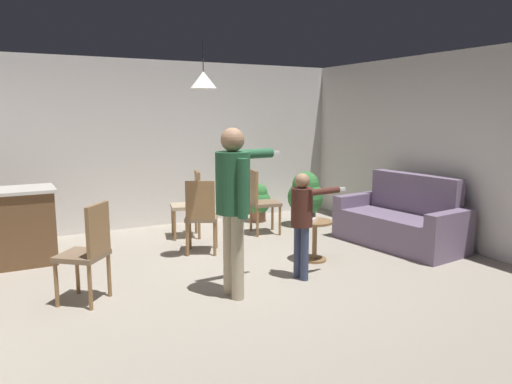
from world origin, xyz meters
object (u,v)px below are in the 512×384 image
side_table_by_couch (315,236)px  person_adult (234,194)px  kitchen_counter (1,228)px  dining_chair_spare (261,199)px  potted_plant_corner (305,196)px  dining_chair_by_counter (201,214)px  couch_floral (401,222)px  dining_chair_centre_back (88,249)px  potted_plant_by_wall (258,201)px  person_child (303,214)px  spare_remote_on_table (314,220)px  dining_chair_near_wall (190,201)px

side_table_by_couch → person_adult: person_adult is taller
kitchen_counter → dining_chair_spare: (3.57, -0.06, 0.07)m
potted_plant_corner → dining_chair_by_counter: bearing=-161.4°
couch_floral → kitchen_counter: couch_floral is taller
side_table_by_couch → dining_chair_centre_back: 2.76m
kitchen_counter → dining_chair_spare: dining_chair_spare is taller
side_table_by_couch → potted_plant_by_wall: size_ratio=0.79×
kitchen_counter → person_child: (2.99, -2.10, 0.27)m
kitchen_counter → person_adult: 3.11m
dining_chair_spare → spare_remote_on_table: bearing=7.8°
couch_floral → dining_chair_near_wall: bearing=47.1°
potted_plant_by_wall → person_child: bearing=-108.5°
potted_plant_corner → potted_plant_by_wall: size_ratio=1.38×
spare_remote_on_table → potted_plant_by_wall: bearing=78.7°
dining_chair_centre_back → side_table_by_couch: bearing=-48.0°
kitchen_counter → person_adult: size_ratio=0.73×
side_table_by_couch → potted_plant_corner: (0.97, 1.68, 0.17)m
dining_chair_near_wall → potted_plant_corner: size_ratio=1.10×
person_adult → side_table_by_couch: bearing=110.6°
person_adult → dining_chair_spare: 2.67m
dining_chair_centre_back → dining_chair_spare: (2.81, 1.64, 0.00)m
kitchen_counter → potted_plant_corner: (4.48, 0.07, 0.02)m
kitchen_counter → person_adult: (2.10, -2.22, 0.59)m
potted_plant_corner → person_adult: bearing=-136.2°
potted_plant_by_wall → dining_chair_near_wall: bearing=-162.2°
couch_floral → person_child: person_child is taller
dining_chair_spare → side_table_by_couch: bearing=9.1°
couch_floral → dining_chair_centre_back: (-4.26, -0.13, 0.21)m
person_child → potted_plant_corner: bearing=139.9°
dining_chair_centre_back → potted_plant_by_wall: dining_chair_centre_back is taller
person_adult → dining_chair_by_counter: size_ratio=1.72×
dining_chair_near_wall → person_adult: bearing=-176.4°
dining_chair_by_counter → dining_chair_centre_back: 1.91m
couch_floral → dining_chair_by_counter: same height
potted_plant_corner → spare_remote_on_table: 1.98m
side_table_by_couch → dining_chair_by_counter: dining_chair_by_counter is taller
person_adult → dining_chair_spare: (1.47, 2.16, -0.52)m
dining_chair_by_counter → potted_plant_corner: (2.13, 0.72, -0.04)m
kitchen_counter → spare_remote_on_table: (3.47, -1.63, 0.06)m
person_child → dining_chair_centre_back: (-2.24, 0.39, -0.21)m
couch_floral → person_adult: person_adult is taller
dining_chair_by_counter → spare_remote_on_table: size_ratio=7.69×
dining_chair_by_counter → dining_chair_near_wall: 0.93m
couch_floral → potted_plant_corner: couch_floral is taller
side_table_by_couch → person_child: (-0.51, -0.49, 0.42)m
kitchen_counter → spare_remote_on_table: kitchen_counter is taller
person_adult → dining_chair_near_wall: person_adult is taller
spare_remote_on_table → couch_floral: bearing=2.2°
dining_chair_by_counter → couch_floral: bearing=6.8°
dining_chair_centre_back → potted_plant_by_wall: 4.00m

